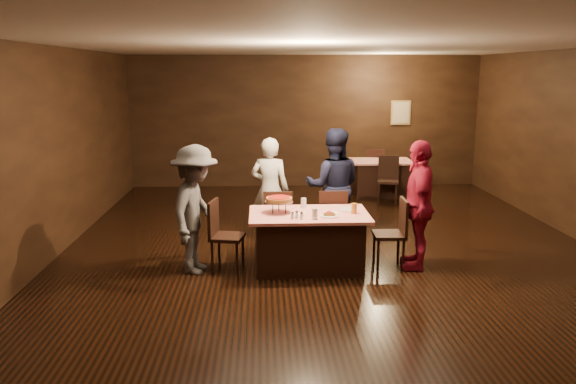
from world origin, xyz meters
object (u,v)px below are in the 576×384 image
object	(u,v)px
main_table	(309,241)
diner_red_shirt	(418,205)
diner_grey_knit	(196,210)
plate_empty	(348,210)
glass_amber	(354,209)
chair_far_right	(331,220)
glass_front_left	(315,214)
chair_far_left	(278,220)
chair_end_right	(389,233)
glass_back	(304,203)
chair_back_near	(388,180)
diner_white_jacket	(270,190)
back_table	(381,178)
diner_navy_hoodie	(333,186)
chair_back_far	(375,169)
chair_end_left	(227,235)
pizza_stand	(279,200)

from	to	relation	value
main_table	diner_red_shirt	distance (m)	1.55
diner_grey_knit	plate_empty	distance (m)	2.07
diner_grey_knit	glass_amber	size ratio (longest dim) A/B	12.23
chair_far_right	glass_front_left	world-z (taller)	chair_far_right
diner_grey_knit	diner_red_shirt	world-z (taller)	diner_red_shirt
chair_far_left	chair_end_right	xyz separation A→B (m)	(1.50, -0.75, 0.00)
chair_far_right	glass_back	distance (m)	0.73
chair_back_near	diner_white_jacket	world-z (taller)	diner_white_jacket
back_table	chair_back_near	distance (m)	0.71
chair_far_left	chair_back_near	distance (m)	3.82
diner_navy_hoodie	glass_amber	distance (m)	1.21
chair_back_far	diner_white_jacket	xyz separation A→B (m)	(-2.44, -3.78, 0.35)
chair_end_left	glass_front_left	size ratio (longest dim) A/B	6.79
main_table	diner_red_shirt	xyz separation A→B (m)	(1.47, -0.04, 0.49)
diner_navy_hoodie	diner_grey_knit	xyz separation A→B (m)	(-1.98, -1.22, -0.04)
chair_far_right	diner_navy_hoodie	bearing A→B (deg)	-100.91
back_table	pizza_stand	distance (m)	5.04
diner_grey_knit	glass_front_left	xyz separation A→B (m)	(1.56, -0.23, -0.02)
chair_back_far	pizza_stand	size ratio (longest dim) A/B	2.50
chair_end_left	main_table	bearing A→B (deg)	-78.51
main_table	diner_grey_knit	size ratio (longest dim) A/B	0.93
chair_back_near	diner_navy_hoodie	xyz separation A→B (m)	(-1.46, -2.63, 0.42)
main_table	back_table	distance (m)	4.88
pizza_stand	glass_front_left	bearing A→B (deg)	-37.87
chair_far_right	glass_amber	bearing A→B (deg)	103.46
diner_grey_knit	diner_red_shirt	bearing A→B (deg)	-76.03
diner_red_shirt	glass_back	xyz separation A→B (m)	(-1.52, 0.34, -0.04)
chair_far_right	chair_back_far	bearing A→B (deg)	-110.04
chair_back_far	diner_grey_knit	size ratio (longest dim) A/B	0.55
chair_back_far	plate_empty	distance (m)	5.13
chair_far_left	diner_white_jacket	world-z (taller)	diner_white_jacket
chair_end_right	plate_empty	distance (m)	0.65
pizza_stand	glass_front_left	world-z (taller)	pizza_stand
diner_white_jacket	plate_empty	world-z (taller)	diner_white_jacket
back_table	chair_end_right	distance (m)	4.56
chair_end_right	diner_white_jacket	world-z (taller)	diner_white_jacket
chair_far_left	pizza_stand	size ratio (longest dim) A/B	2.50
chair_back_near	diner_grey_knit	size ratio (longest dim) A/B	0.55
back_table	diner_white_jacket	world-z (taller)	diner_white_jacket
pizza_stand	glass_amber	bearing A→B (deg)	-5.71
back_table	pizza_stand	bearing A→B (deg)	-117.74
chair_far_left	diner_grey_knit	size ratio (longest dim) A/B	0.55
chair_back_far	chair_far_left	bearing A→B (deg)	76.11
main_table	chair_end_left	bearing A→B (deg)	180.00
glass_back	chair_back_near	bearing A→B (deg)	60.36
diner_white_jacket	chair_far_right	bearing A→B (deg)	161.81
diner_white_jacket	diner_navy_hoodie	xyz separation A→B (m)	(0.98, -0.15, 0.07)
glass_back	glass_amber	bearing A→B (deg)	-28.30
chair_end_right	glass_front_left	xyz separation A→B (m)	(-1.05, -0.30, 0.37)
diner_white_jacket	glass_back	size ratio (longest dim) A/B	11.77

